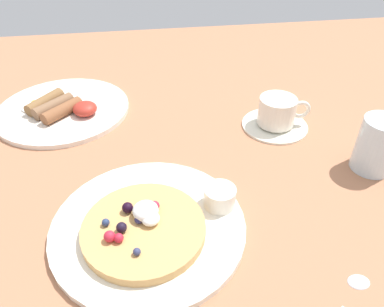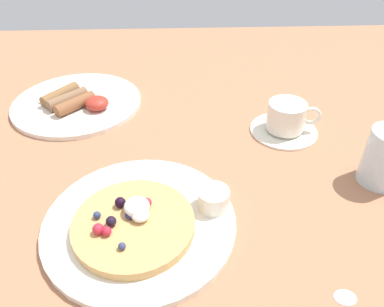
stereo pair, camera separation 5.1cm
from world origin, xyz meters
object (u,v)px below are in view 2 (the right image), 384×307
Objects in this scene: pancake_plate at (140,222)px; coffee_cup at (287,116)px; syrup_ramekin at (213,199)px; breakfast_plate at (77,103)px; coffee_saucer at (284,130)px.

coffee_cup reaches higher than pancake_plate.
syrup_ramekin is at bearing 11.62° from pancake_plate.
coffee_cup reaches higher than syrup_ramekin.
breakfast_plate is 44.49cm from coffee_saucer.
pancake_plate is 2.12× the size of coffee_saucer.
coffee_cup is at bearing 52.44° from syrup_ramekin.
syrup_ramekin is 42.75cm from breakfast_plate.
pancake_plate reaches higher than coffee_saucer.
pancake_plate is at bearing -168.38° from syrup_ramekin.
coffee_saucer is (26.63, 23.08, -0.13)cm from pancake_plate.
pancake_plate is at bearing -139.31° from coffee_cup.
syrup_ramekin reaches higher than coffee_saucer.
coffee_cup reaches higher than breakfast_plate.
coffee_cup is (26.80, 23.05, 3.13)cm from pancake_plate.
syrup_ramekin is 0.47× the size of coffee_cup.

